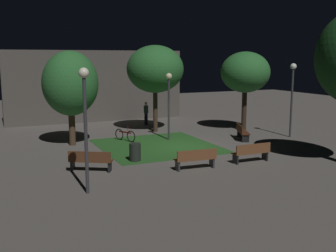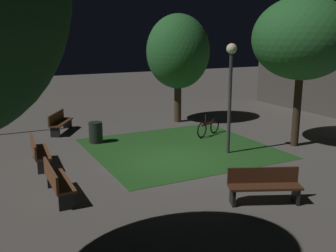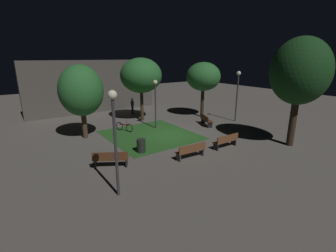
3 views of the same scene
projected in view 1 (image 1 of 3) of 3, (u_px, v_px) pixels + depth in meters
ground_plane at (183, 147)px, 21.55m from camera, size 60.00×60.00×0.00m
grass_lawn at (157, 146)px, 21.92m from camera, size 5.98×6.32×0.01m
bench_lawn_edge at (196, 158)px, 17.24m from camera, size 1.83×0.60×0.88m
bench_corner at (252, 152)px, 18.41m from camera, size 1.81×0.51×0.88m
bench_back_row at (242, 131)px, 23.56m from camera, size 1.16×1.84×0.88m
bench_by_lamp at (90, 160)px, 16.93m from camera, size 1.79×1.33×0.88m
tree_near_wall at (155, 69)px, 25.59m from camera, size 3.58×3.58×5.47m
tree_lawn_side at (245, 73)px, 25.99m from camera, size 3.14×3.14×5.08m
tree_back_right at (70, 84)px, 21.60m from camera, size 2.96×2.96×5.07m
lamp_post_near_wall at (169, 94)px, 23.13m from camera, size 0.36×0.36×3.84m
lamp_post_plaza_east at (85, 109)px, 13.80m from camera, size 0.36×0.36×4.37m
lamp_post_plaza_west at (292, 87)px, 23.96m from camera, size 0.36×0.36×4.37m
trash_bin at (135, 152)px, 18.69m from camera, size 0.53×0.53×0.82m
bicycle at (125, 135)px, 23.17m from camera, size 0.74×1.51×0.93m
pedestrian at (146, 113)px, 28.76m from camera, size 0.32×0.34×1.61m
building_wall_backdrop at (97, 86)px, 30.15m from camera, size 13.19×0.80×5.22m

